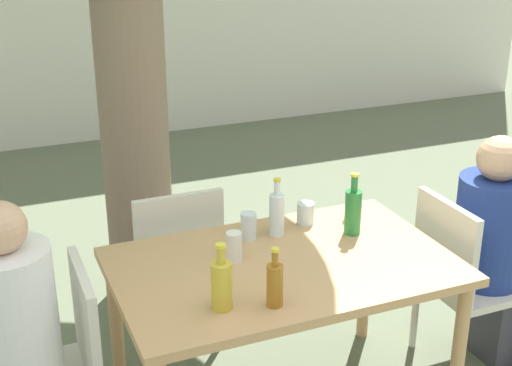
% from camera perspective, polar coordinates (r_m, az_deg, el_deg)
% --- Properties ---
extents(dining_table_front, '(1.43, 0.89, 0.76)m').
position_cam_1_polar(dining_table_front, '(3.06, 2.18, -7.75)').
color(dining_table_front, tan).
rests_on(dining_table_front, ground_plane).
extents(patio_chair_0, '(0.44, 0.44, 0.90)m').
position_cam_1_polar(patio_chair_0, '(2.95, -15.37, -13.86)').
color(patio_chair_0, beige).
rests_on(patio_chair_0, ground_plane).
extents(patio_chair_1, '(0.44, 0.44, 0.90)m').
position_cam_1_polar(patio_chair_1, '(3.60, 16.06, -6.99)').
color(patio_chair_1, beige).
rests_on(patio_chair_1, ground_plane).
extents(patio_chair_2, '(0.44, 0.44, 0.90)m').
position_cam_1_polar(patio_chair_2, '(3.62, -6.52, -6.06)').
color(patio_chair_2, beige).
rests_on(patio_chair_2, ground_plane).
extents(person_seated_1, '(0.57, 0.35, 1.18)m').
position_cam_1_polar(person_seated_1, '(3.73, 18.95, -5.88)').
color(person_seated_1, '#383842').
rests_on(person_seated_1, ground_plane).
extents(amber_bottle_0, '(0.06, 0.06, 0.24)m').
position_cam_1_polar(amber_bottle_0, '(2.68, 1.51, -8.06)').
color(amber_bottle_0, '#9E661E').
rests_on(amber_bottle_0, dining_table_front).
extents(oil_cruet_1, '(0.08, 0.08, 0.27)m').
position_cam_1_polar(oil_cruet_1, '(2.66, -2.78, -8.06)').
color(oil_cruet_1, gold).
rests_on(oil_cruet_1, dining_table_front).
extents(green_bottle_2, '(0.08, 0.08, 0.29)m').
position_cam_1_polar(green_bottle_2, '(3.26, 7.76, -2.20)').
color(green_bottle_2, '#287A38').
rests_on(green_bottle_2, dining_table_front).
extents(water_bottle_3, '(0.07, 0.07, 0.27)m').
position_cam_1_polar(water_bottle_3, '(3.22, 1.68, -2.43)').
color(water_bottle_3, silver).
rests_on(water_bottle_3, dining_table_front).
extents(drinking_glass_0, '(0.07, 0.07, 0.12)m').
position_cam_1_polar(drinking_glass_0, '(3.20, -0.59, -3.46)').
color(drinking_glass_0, silver).
rests_on(drinking_glass_0, dining_table_front).
extents(drinking_glass_1, '(0.08, 0.08, 0.09)m').
position_cam_1_polar(drinking_glass_1, '(3.44, 7.80, -2.12)').
color(drinking_glass_1, white).
rests_on(drinking_glass_1, dining_table_front).
extents(drinking_glass_2, '(0.08, 0.08, 0.10)m').
position_cam_1_polar(drinking_glass_2, '(3.36, 3.98, -2.42)').
color(drinking_glass_2, silver).
rests_on(drinking_glass_2, dining_table_front).
extents(drinking_glass_3, '(0.07, 0.07, 0.13)m').
position_cam_1_polar(drinking_glass_3, '(3.01, -1.77, -5.11)').
color(drinking_glass_3, silver).
rests_on(drinking_glass_3, dining_table_front).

